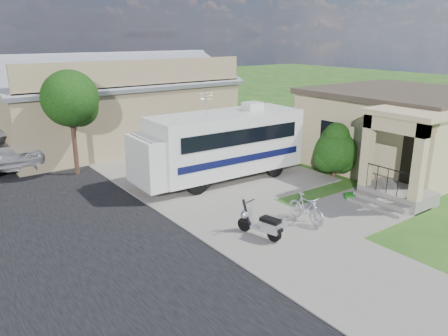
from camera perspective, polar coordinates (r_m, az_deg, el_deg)
ground at (r=14.83m, az=7.35°, el=-6.76°), size 120.00×120.00×0.00m
sidewalk_slab at (r=22.28m, az=-12.56°, el=1.19°), size 4.00×80.00×0.06m
driveway_slab at (r=18.93m, az=1.29°, el=-1.22°), size 7.00×6.00×0.05m
walk_slab at (r=16.35m, az=17.49°, el=-5.05°), size 4.00×3.00×0.05m
house at (r=21.90m, az=22.06°, el=4.78°), size 9.47×7.80×3.54m
warehouse at (r=25.83m, az=-14.45°, el=7.65°), size 12.50×8.40×5.04m
street_tree_a at (r=19.84m, az=-19.20°, el=8.26°), size 2.44×2.40×4.58m
street_tree_b at (r=29.47m, az=-25.29°, el=10.44°), size 2.44×2.40×4.73m
motorhome at (r=18.20m, az=-0.50°, el=3.22°), size 7.37×2.57×3.75m
shrub at (r=19.29m, az=14.34°, el=2.35°), size 1.97×1.88×2.42m
scooter at (r=13.29m, az=5.01°, el=-7.36°), size 0.71×1.58×1.05m
bicycle at (r=14.53m, az=10.66°, el=-5.42°), size 0.49×1.58×0.94m
pickup_truck at (r=23.48m, az=-26.54°, el=2.62°), size 3.45×6.30×1.67m
garden_hose at (r=17.11m, az=16.14°, el=-3.67°), size 0.43×0.43×0.19m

